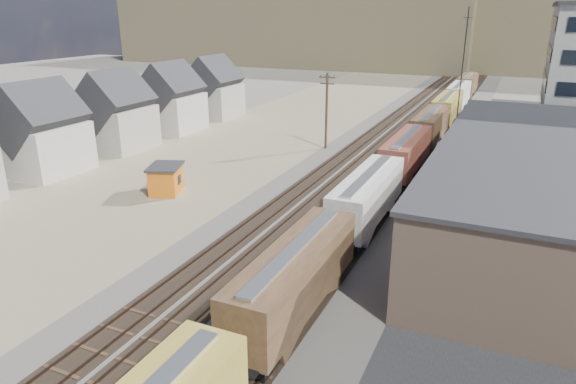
% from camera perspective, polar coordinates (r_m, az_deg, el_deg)
% --- Properties ---
extents(ground, '(300.00, 300.00, 0.00)m').
position_cam_1_polar(ground, '(30.72, -8.75, -15.36)').
color(ground, '#6B6356').
rests_on(ground, ground).
extents(ballast_bed, '(18.00, 200.00, 0.06)m').
position_cam_1_polar(ballast_bed, '(74.33, 12.54, 5.49)').
color(ballast_bed, '#4C4742').
rests_on(ballast_bed, ground).
extents(dirt_yard, '(24.00, 180.00, 0.03)m').
position_cam_1_polar(dirt_yard, '(71.99, -5.02, 5.42)').
color(dirt_yard, gray).
rests_on(dirt_yard, ground).
extents(rail_tracks, '(11.40, 200.00, 0.24)m').
position_cam_1_polar(rail_tracks, '(74.42, 12.13, 5.60)').
color(rail_tracks, black).
rests_on(rail_tracks, ground).
extents(freight_train, '(3.00, 119.74, 4.46)m').
position_cam_1_polar(freight_train, '(64.94, 14.39, 5.85)').
color(freight_train, black).
rests_on(freight_train, ground).
extents(warehouse, '(12.40, 40.40, 7.25)m').
position_cam_1_polar(warehouse, '(47.86, 23.96, 1.03)').
color(warehouse, tan).
rests_on(warehouse, ground).
extents(utility_pole_north, '(2.20, 0.32, 10.00)m').
position_cam_1_polar(utility_pole_north, '(67.94, 4.30, 9.15)').
color(utility_pole_north, '#382619').
rests_on(utility_pole_north, ground).
extents(radio_mast, '(1.20, 0.16, 18.00)m').
position_cam_1_polar(radio_mast, '(81.68, 18.78, 12.66)').
color(radio_mast, black).
rests_on(radio_mast, ground).
extents(townhouse_row, '(8.15, 68.16, 10.47)m').
position_cam_1_polar(townhouse_row, '(67.89, -21.97, 6.96)').
color(townhouse_row, '#B7B2A8').
rests_on(townhouse_row, ground).
extents(hills_north, '(265.00, 80.00, 32.00)m').
position_cam_1_polar(hills_north, '(189.31, 20.99, 17.28)').
color(hills_north, brown).
rests_on(hills_north, ground).
extents(maintenance_shed, '(4.23, 4.75, 2.88)m').
position_cam_1_polar(maintenance_shed, '(53.07, -13.40, 1.44)').
color(maintenance_shed, orange).
rests_on(maintenance_shed, ground).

